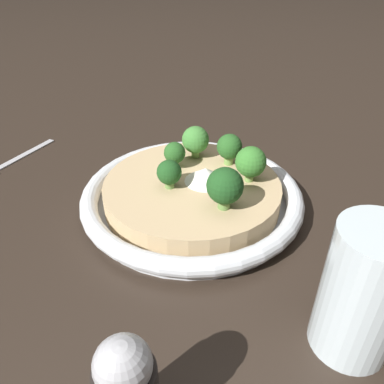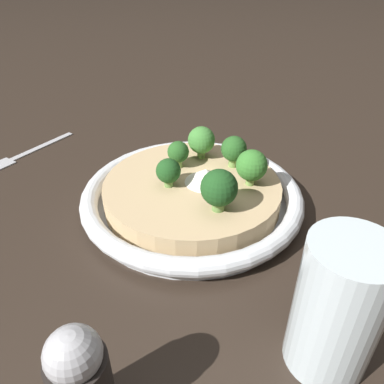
{
  "view_description": "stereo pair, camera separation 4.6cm",
  "coord_description": "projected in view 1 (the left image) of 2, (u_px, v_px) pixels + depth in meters",
  "views": [
    {
      "loc": [
        -0.38,
        0.06,
        0.28
      ],
      "look_at": [
        0.0,
        0.0,
        0.02
      ],
      "focal_mm": 35.0,
      "sensor_mm": 36.0,
      "label": 1
    },
    {
      "loc": [
        -0.38,
        0.02,
        0.28
      ],
      "look_at": [
        0.0,
        0.0,
        0.02
      ],
      "focal_mm": 35.0,
      "sensor_mm": 36.0,
      "label": 2
    }
  ],
  "objects": [
    {
      "name": "cheese_sprinkle",
      "position": [
        205.0,
        174.0,
        0.45
      ],
      "size": [
        0.05,
        0.05,
        0.02
      ],
      "color": "white",
      "rests_on": "risotto_bowl"
    },
    {
      "name": "ground_plane",
      "position": [
        192.0,
        207.0,
        0.47
      ],
      "size": [
        6.0,
        6.0,
        0.0
      ],
      "primitive_type": "plane",
      "color": "#2D231C"
    },
    {
      "name": "fork_utensil",
      "position": [
        1.0,
        166.0,
        0.56
      ],
      "size": [
        0.14,
        0.11,
        0.0
      ],
      "rotation": [
        0.0,
        0.0,
        2.5
      ],
      "color": "#B7B7BC",
      "rests_on": "ground_plane"
    },
    {
      "name": "broccoli_front_left",
      "position": [
        251.0,
        162.0,
        0.44
      ],
      "size": [
        0.04,
        0.04,
        0.04
      ],
      "color": "#759E4C",
      "rests_on": "risotto_bowl"
    },
    {
      "name": "broccoli_front_right",
      "position": [
        195.0,
        140.0,
        0.49
      ],
      "size": [
        0.04,
        0.04,
        0.04
      ],
      "color": "#759E4C",
      "rests_on": "risotto_bowl"
    },
    {
      "name": "risotto_bowl",
      "position": [
        192.0,
        195.0,
        0.46
      ],
      "size": [
        0.27,
        0.27,
        0.04
      ],
      "color": "silver",
      "rests_on": "ground_plane"
    },
    {
      "name": "broccoli_back_right",
      "position": [
        175.0,
        153.0,
        0.47
      ],
      "size": [
        0.03,
        0.03,
        0.04
      ],
      "color": "#84A856",
      "rests_on": "risotto_bowl"
    },
    {
      "name": "drinking_glass",
      "position": [
        363.0,
        293.0,
        0.28
      ],
      "size": [
        0.06,
        0.06,
        0.12
      ],
      "color": "silver",
      "rests_on": "ground_plane"
    },
    {
      "name": "broccoli_back",
      "position": [
        169.0,
        173.0,
        0.43
      ],
      "size": [
        0.03,
        0.03,
        0.04
      ],
      "color": "#668E47",
      "rests_on": "risotto_bowl"
    },
    {
      "name": "broccoli_front",
      "position": [
        229.0,
        147.0,
        0.48
      ],
      "size": [
        0.03,
        0.03,
        0.04
      ],
      "color": "#759E4C",
      "rests_on": "risotto_bowl"
    },
    {
      "name": "broccoli_left",
      "position": [
        225.0,
        187.0,
        0.4
      ],
      "size": [
        0.04,
        0.04,
        0.05
      ],
      "color": "#668E47",
      "rests_on": "risotto_bowl"
    }
  ]
}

